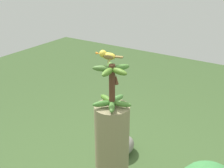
% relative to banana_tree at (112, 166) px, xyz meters
% --- Properties ---
extents(banana_tree, '(0.23, 0.23, 0.94)m').
position_rel_banana_tree_xyz_m(banana_tree, '(0.00, 0.00, 0.00)').
color(banana_tree, '#847A56').
rests_on(banana_tree, ground).
extents(banana_bunch, '(0.25, 0.25, 0.28)m').
position_rel_banana_tree_xyz_m(banana_bunch, '(-0.00, 0.00, 0.61)').
color(banana_bunch, '#4C2D1E').
rests_on(banana_bunch, banana_tree).
extents(perched_bird, '(0.17, 0.06, 0.08)m').
position_rel_banana_tree_xyz_m(perched_bird, '(-0.05, 0.02, 0.80)').
color(perched_bird, '#C68933').
rests_on(perched_bird, banana_bunch).
extents(garden_rock, '(0.25, 0.32, 0.18)m').
position_rel_banana_tree_xyz_m(garden_rock, '(-0.35, 0.70, -0.38)').
color(garden_rock, gray).
rests_on(garden_rock, ground).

